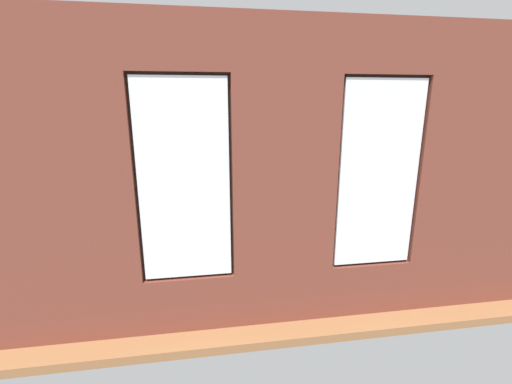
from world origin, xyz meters
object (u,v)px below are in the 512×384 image
(papasan_chair, at_px, (232,191))
(potted_plant_beside_window_right, at_px, (62,254))
(media_console, at_px, (93,225))
(potted_plant_corner_near_left, at_px, (345,166))
(table_plant_small, at_px, (238,210))
(tv_flatscreen, at_px, (89,190))
(remote_gray, at_px, (249,212))
(candle_jar, at_px, (259,211))
(potted_plant_by_left_couch, at_px, (331,194))
(couch_by_window, at_px, (284,266))
(potted_plant_corner_far_left, at_px, (462,234))
(potted_plant_near_tv, at_px, (109,225))
(couch_left, at_px, (375,211))
(potted_plant_between_couches, at_px, (387,236))
(coffee_table, at_px, (259,217))
(cup_ceramic, at_px, (265,213))

(papasan_chair, distance_m, potted_plant_beside_window_right, 4.44)
(media_console, height_order, potted_plant_corner_near_left, potted_plant_corner_near_left)
(table_plant_small, xyz_separation_m, tv_flatscreen, (2.61, -0.55, 0.33))
(remote_gray, height_order, media_console, media_console)
(candle_jar, distance_m, potted_plant_corner_near_left, 3.28)
(potted_plant_corner_near_left, xyz_separation_m, potted_plant_by_left_couch, (0.53, 0.56, -0.54))
(couch_by_window, height_order, remote_gray, couch_by_window)
(candle_jar, relative_size, potted_plant_corner_far_left, 0.11)
(candle_jar, bearing_deg, potted_plant_near_tv, 13.21)
(couch_left, xyz_separation_m, potted_plant_near_tv, (4.84, 0.76, 0.25))
(potted_plant_between_couches, bearing_deg, papasan_chair, -63.35)
(coffee_table, height_order, remote_gray, remote_gray)
(tv_flatscreen, relative_size, potted_plant_by_left_couch, 2.33)
(media_console, relative_size, papasan_chair, 1.12)
(remote_gray, relative_size, tv_flatscreen, 0.14)
(candle_jar, distance_m, potted_plant_beside_window_right, 3.27)
(potted_plant_by_left_couch, height_order, potted_plant_beside_window_right, potted_plant_beside_window_right)
(couch_left, xyz_separation_m, potted_plant_between_couches, (0.88, 1.98, 0.31))
(remote_gray, relative_size, potted_plant_between_couches, 0.17)
(potted_plant_corner_near_left, bearing_deg, media_console, 16.52)
(table_plant_small, distance_m, potted_plant_by_left_couch, 2.89)
(media_console, xyz_separation_m, potted_plant_beside_window_right, (-0.39, 2.37, 0.49))
(cup_ceramic, bearing_deg, coffee_table, -48.67)
(couch_left, bearing_deg, candle_jar, -82.47)
(media_console, xyz_separation_m, potted_plant_between_couches, (-4.51, 2.23, 0.40))
(coffee_table, xyz_separation_m, potted_plant_corner_near_left, (-2.51, -2.07, 0.50))
(potted_plant_corner_far_left, distance_m, potted_plant_near_tv, 5.18)
(papasan_chair, distance_m, potted_plant_between_couches, 4.09)
(table_plant_small, height_order, potted_plant_corner_far_left, potted_plant_corner_far_left)
(cup_ceramic, xyz_separation_m, potted_plant_by_left_couch, (-1.88, -1.63, -0.15))
(couch_by_window, xyz_separation_m, candle_jar, (0.03, -1.85, 0.18))
(media_console, bearing_deg, tv_flatscreen, -90.00)
(potted_plant_corner_near_left, distance_m, potted_plant_near_tv, 5.64)
(couch_left, distance_m, potted_plant_near_tv, 4.91)
(remote_gray, bearing_deg, tv_flatscreen, 54.62)
(table_plant_small, bearing_deg, tv_flatscreen, -11.92)
(potted_plant_by_left_couch, bearing_deg, potted_plant_corner_near_left, -133.37)
(table_plant_small, bearing_deg, couch_left, -173.92)
(coffee_table, distance_m, candle_jar, 0.12)
(couch_by_window, distance_m, couch_left, 3.10)
(media_console, relative_size, potted_plant_corner_near_left, 0.79)
(couch_by_window, xyz_separation_m, papasan_chair, (0.37, -3.70, 0.10))
(papasan_chair, bearing_deg, cup_ceramic, 102.53)
(couch_by_window, relative_size, potted_plant_by_left_couch, 3.99)
(coffee_table, height_order, table_plant_small, table_plant_small)
(table_plant_small, distance_m, remote_gray, 0.33)
(potted_plant_corner_near_left, bearing_deg, coffee_table, 39.56)
(candle_jar, bearing_deg, papasan_chair, -79.69)
(tv_flatscreen, relative_size, potted_plant_corner_far_left, 1.12)
(tv_flatscreen, distance_m, potted_plant_corner_near_left, 5.76)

